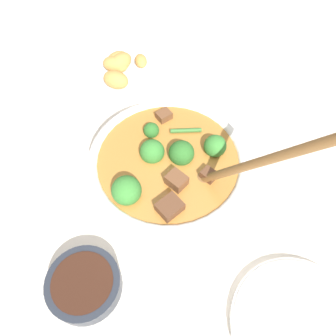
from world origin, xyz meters
name	(u,v)px	position (x,y,z in m)	size (l,w,h in m)	color
ground_plane	(168,185)	(0.00, 0.00, 0.00)	(4.00, 4.00, 0.00)	silver
stew_bowl	(168,170)	(0.00, 0.00, 0.05)	(0.31, 0.25, 0.27)	white
condiment_bowl	(84,284)	(-0.05, 0.20, 0.02)	(0.11, 0.11, 0.03)	#232833
empty_plate	(299,326)	(-0.29, 0.01, 0.01)	(0.19, 0.19, 0.02)	white
food_plate	(121,69)	(0.28, -0.11, 0.02)	(0.19, 0.19, 0.05)	white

